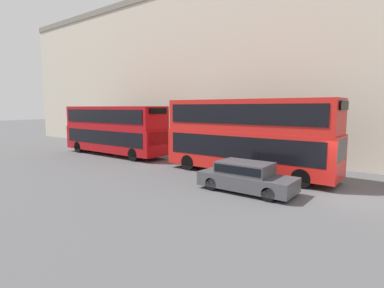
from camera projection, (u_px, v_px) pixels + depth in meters
ground_plane at (350, 199)px, 13.38m from camera, size 200.00×200.00×0.00m
building_facade at (380, 47)px, 17.96m from camera, size 1.10×80.00×14.76m
bus_leading at (248, 134)px, 17.91m from camera, size 2.59×10.43×4.53m
bus_second_in_queue at (114, 128)px, 25.48m from camera, size 2.59×10.53×4.13m
car_dark_sedan at (246, 176)px, 14.43m from camera, size 1.85×4.62×1.45m
pedestrian at (280, 157)px, 19.68m from camera, size 0.36×0.36×1.71m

